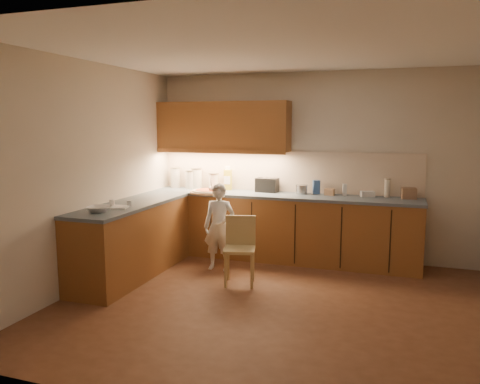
{
  "coord_description": "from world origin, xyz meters",
  "views": [
    {
      "loc": [
        1.15,
        -4.54,
        1.88
      ],
      "look_at": [
        -0.8,
        1.2,
        1.0
      ],
      "focal_mm": 35.0,
      "sensor_mm": 36.0,
      "label": 1
    }
  ],
  "objects": [
    {
      "name": "card_box_b",
      "position": [
        1.3,
        1.85,
        0.99
      ],
      "size": [
        0.2,
        0.16,
        0.14
      ],
      "primitive_type": "cube",
      "rotation": [
        0.0,
        0.0,
        0.13
      ],
      "color": "#9A7153",
      "rests_on": "l_counter"
    },
    {
      "name": "canister_b",
      "position": [
        -1.8,
        1.82,
        1.06
      ],
      "size": [
        0.16,
        0.16,
        0.28
      ],
      "rotation": [
        0.0,
        0.0,
        -0.35
      ],
      "color": "silver",
      "rests_on": "l_counter"
    },
    {
      "name": "backsplash",
      "position": [
        -0.38,
        1.99,
        1.21
      ],
      "size": [
        3.75,
        0.02,
        0.58
      ],
      "primitive_type": "cube",
      "color": "beige",
      "rests_on": "l_counter"
    },
    {
      "name": "spice_jar_b",
      "position": [
        -1.83,
        0.16,
        0.96
      ],
      "size": [
        0.06,
        0.06,
        0.07
      ],
      "primitive_type": "cylinder",
      "rotation": [
        0.0,
        0.0,
        0.04
      ],
      "color": "silver",
      "rests_on": "l_counter"
    },
    {
      "name": "canister_a",
      "position": [
        -2.07,
        1.87,
        1.08
      ],
      "size": [
        0.16,
        0.16,
        0.31
      ],
      "rotation": [
        0.0,
        0.0,
        0.36
      ],
      "color": "beige",
      "rests_on": "l_counter"
    },
    {
      "name": "spice_jar_a",
      "position": [
        -2.02,
        0.11,
        0.96
      ],
      "size": [
        0.08,
        0.08,
        0.08
      ],
      "primitive_type": "cylinder",
      "rotation": [
        0.0,
        0.0,
        -0.41
      ],
      "color": "white",
      "rests_on": "l_counter"
    },
    {
      "name": "blue_box",
      "position": [
        0.09,
        1.89,
        1.02
      ],
      "size": [
        0.11,
        0.1,
        0.19
      ],
      "primitive_type": "cube",
      "rotation": [
        0.0,
        0.0,
        0.39
      ],
      "color": "#355CA1",
      "rests_on": "l_counter"
    },
    {
      "name": "white_bottle",
      "position": [
        0.48,
        1.86,
        1.0
      ],
      "size": [
        0.06,
        0.06,
        0.16
      ],
      "primitive_type": "cube",
      "rotation": [
        0.0,
        0.0,
        0.25
      ],
      "color": "silver",
      "rests_on": "l_counter"
    },
    {
      "name": "toaster",
      "position": [
        -0.61,
        1.85,
        1.02
      ],
      "size": [
        0.32,
        0.2,
        0.2
      ],
      "rotation": [
        0.0,
        0.0,
        -0.08
      ],
      "color": "black",
      "rests_on": "l_counter"
    },
    {
      "name": "tall_jar",
      "position": [
        1.03,
        1.89,
        1.05
      ],
      "size": [
        0.08,
        0.08,
        0.25
      ],
      "rotation": [
        0.0,
        0.0,
        0.34
      ],
      "color": "silver",
      "rests_on": "l_counter"
    },
    {
      "name": "steel_pot",
      "position": [
        -0.1,
        1.81,
        0.98
      ],
      "size": [
        0.17,
        0.17,
        0.13
      ],
      "color": "#A3A4A8",
      "rests_on": "l_counter"
    },
    {
      "name": "oil_jug",
      "position": [
        -1.21,
        1.87,
        1.08
      ],
      "size": [
        0.13,
        0.11,
        0.35
      ],
      "rotation": [
        0.0,
        0.0,
        0.21
      ],
      "color": "gold",
      "rests_on": "l_counter"
    },
    {
      "name": "mixing_bowl",
      "position": [
        -1.95,
        -0.24,
        0.95
      ],
      "size": [
        0.33,
        0.33,
        0.07
      ],
      "primitive_type": "imported",
      "rotation": [
        0.0,
        0.0,
        0.26
      ],
      "color": "white",
      "rests_on": "l_counter"
    },
    {
      "name": "canister_d",
      "position": [
        -1.42,
        1.83,
        1.05
      ],
      "size": [
        0.15,
        0.15,
        0.25
      ],
      "rotation": [
        0.0,
        0.0,
        -0.37
      ],
      "color": "beige",
      "rests_on": "l_counter"
    },
    {
      "name": "flat_pack",
      "position": [
        0.78,
        1.86,
        0.96
      ],
      "size": [
        0.21,
        0.17,
        0.07
      ],
      "primitive_type": "cube",
      "rotation": [
        0.0,
        0.0,
        0.3
      ],
      "color": "silver",
      "rests_on": "l_counter"
    },
    {
      "name": "room",
      "position": [
        0.0,
        0.0,
        1.68
      ],
      "size": [
        4.54,
        4.5,
        2.62
      ],
      "color": "#56311D",
      "rests_on": "ground"
    },
    {
      "name": "dough_cloth",
      "position": [
        -1.92,
        0.05,
        0.93
      ],
      "size": [
        0.31,
        0.27,
        0.02
      ],
      "primitive_type": "cube",
      "rotation": [
        0.0,
        0.0,
        0.24
      ],
      "color": "white",
      "rests_on": "l_counter"
    },
    {
      "name": "canister_c",
      "position": [
        -1.71,
        1.86,
        1.08
      ],
      "size": [
        0.17,
        0.17,
        0.31
      ],
      "rotation": [
        0.0,
        0.0,
        -0.36
      ],
      "color": "white",
      "rests_on": "l_counter"
    },
    {
      "name": "l_counter",
      "position": [
        -0.92,
        1.25,
        0.46
      ],
      "size": [
        3.77,
        2.62,
        0.92
      ],
      "color": "brown",
      "rests_on": "ground"
    },
    {
      "name": "wooden_chair",
      "position": [
        -0.59,
        0.58,
        0.46
      ],
      "size": [
        0.44,
        0.44,
        0.8
      ],
      "rotation": [
        0.0,
        0.0,
        0.25
      ],
      "color": "tan",
      "rests_on": "ground"
    },
    {
      "name": "child",
      "position": [
        -1.01,
        0.98,
        0.56
      ],
      "size": [
        0.43,
        0.3,
        1.13
      ],
      "primitive_type": "imported",
      "rotation": [
        0.0,
        0.0,
        0.07
      ],
      "color": "white",
      "rests_on": "ground"
    },
    {
      "name": "upper_cabinets",
      "position": [
        -1.27,
        1.82,
        1.85
      ],
      "size": [
        1.95,
        0.36,
        0.73
      ],
      "color": "brown",
      "rests_on": "ground"
    },
    {
      "name": "pizza_on_board",
      "position": [
        -1.37,
        1.49,
        0.94
      ],
      "size": [
        0.51,
        0.51,
        0.21
      ],
      "rotation": [
        0.0,
        0.0,
        0.42
      ],
      "color": "tan",
      "rests_on": "l_counter"
    },
    {
      "name": "card_box_a",
      "position": [
        0.28,
        1.83,
        0.97
      ],
      "size": [
        0.14,
        0.1,
        0.09
      ],
      "primitive_type": "cube",
      "rotation": [
        0.0,
        0.0,
        -0.12
      ],
      "color": "#A67C59",
      "rests_on": "l_counter"
    }
  ]
}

